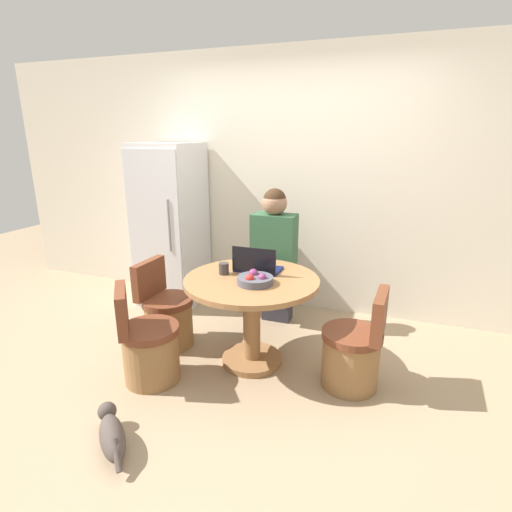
% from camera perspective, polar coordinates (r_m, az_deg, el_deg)
% --- Properties ---
extents(ground_plane, '(12.00, 12.00, 0.00)m').
position_cam_1_polar(ground_plane, '(3.14, -2.29, -17.58)').
color(ground_plane, '#9E8466').
extents(wall_back, '(7.00, 0.06, 2.60)m').
position_cam_1_polar(wall_back, '(4.12, 5.84, 10.14)').
color(wall_back, beige).
rests_on(wall_back, ground_plane).
extents(refrigerator, '(0.61, 0.66, 1.71)m').
position_cam_1_polar(refrigerator, '(4.35, -12.10, 4.24)').
color(refrigerator, silver).
rests_on(refrigerator, ground_plane).
extents(dining_table, '(1.04, 1.04, 0.73)m').
position_cam_1_polar(dining_table, '(3.13, -0.62, -6.64)').
color(dining_table, olive).
rests_on(dining_table, ground_plane).
extents(chair_left_side, '(0.43, 0.43, 0.75)m').
position_cam_1_polar(chair_left_side, '(3.61, -12.62, -8.45)').
color(chair_left_side, olive).
rests_on(chair_left_side, ground_plane).
extents(chair_near_left_corner, '(0.50, 0.50, 0.75)m').
position_cam_1_polar(chair_near_left_corner, '(3.14, -15.14, -12.64)').
color(chair_near_left_corner, olive).
rests_on(chair_near_left_corner, ground_plane).
extents(chair_right_side, '(0.44, 0.43, 0.75)m').
position_cam_1_polar(chair_right_side, '(3.06, 13.73, -13.41)').
color(chair_right_side, olive).
rests_on(chair_right_side, ground_plane).
extents(person_seated, '(0.40, 0.37, 1.33)m').
position_cam_1_polar(person_seated, '(3.74, 2.76, 0.71)').
color(person_seated, '#2D2D38').
rests_on(person_seated, ground_plane).
extents(laptop, '(0.36, 0.23, 0.22)m').
position_cam_1_polar(laptop, '(3.19, 0.15, -1.48)').
color(laptop, '#141947').
rests_on(laptop, dining_table).
extents(fruit_bowl, '(0.27, 0.27, 0.10)m').
position_cam_1_polar(fruit_bowl, '(2.94, -0.14, -3.37)').
color(fruit_bowl, '#4C4C56').
rests_on(fruit_bowl, dining_table).
extents(coffee_cup, '(0.08, 0.08, 0.09)m').
position_cam_1_polar(coffee_cup, '(3.15, -4.63, -1.80)').
color(coffee_cup, '#383333').
rests_on(coffee_cup, dining_table).
extents(cat, '(0.41, 0.40, 0.17)m').
position_cam_1_polar(cat, '(2.71, -19.92, -22.78)').
color(cat, '#473D38').
rests_on(cat, ground_plane).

